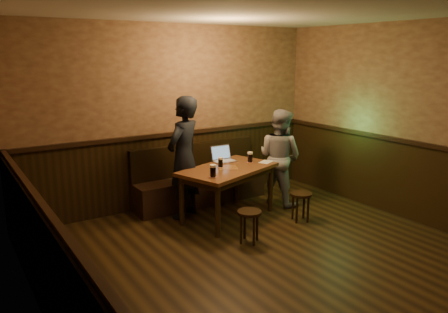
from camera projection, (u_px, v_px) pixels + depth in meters
room at (295, 166)px, 4.59m from camera, size 5.04×6.04×2.84m
bench at (200, 184)px, 7.01m from camera, size 2.20×0.50×0.95m
pub_table at (228, 174)px, 6.26m from camera, size 1.60×1.21×0.77m
stool_left at (249, 217)px, 5.50m from camera, size 0.34×0.34×0.42m
stool_right at (301, 199)px, 6.22m from camera, size 0.40×0.40×0.42m
pint_left at (213, 171)px, 5.74m from camera, size 0.11×0.11×0.17m
pint_mid at (221, 162)px, 6.24m from camera, size 0.09×0.09×0.15m
pint_right at (250, 157)px, 6.52m from camera, size 0.10×0.10×0.16m
laptop at (223, 157)px, 6.59m from camera, size 0.34×0.27×0.23m
menu at (266, 162)px, 6.56m from camera, size 0.26×0.23×0.00m
person_suit at (184, 158)px, 6.27m from camera, size 0.77×0.70×1.78m
person_grey at (280, 157)px, 6.88m from camera, size 0.75×0.87×1.52m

